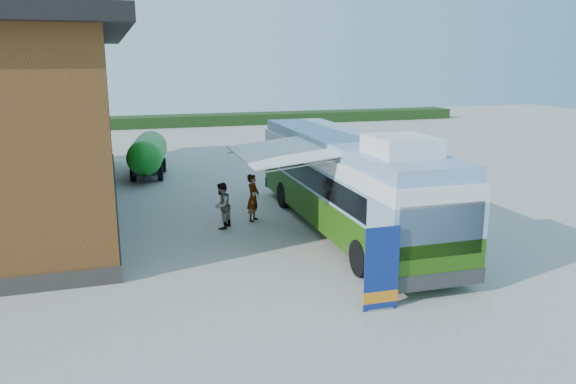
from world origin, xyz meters
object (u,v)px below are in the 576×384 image
object	(u,v)px
picnic_table	(398,236)
person_b	(222,206)
bus	(346,180)
slurry_tanker	(148,153)
person_a	(253,198)
banner	(381,277)

from	to	relation	value
picnic_table	person_b	bearing A→B (deg)	130.28
bus	slurry_tanker	bearing A→B (deg)	117.85
picnic_table	slurry_tanker	bearing A→B (deg)	106.82
person_a	slurry_tanker	bearing A→B (deg)	53.60
person_b	bus	bearing A→B (deg)	104.71
picnic_table	person_a	xyz separation A→B (m)	(-3.52, 5.03, 0.37)
bus	slurry_tanker	world-z (taller)	bus
banner	slurry_tanker	bearing A→B (deg)	104.20
bus	picnic_table	xyz separation A→B (m)	(0.64, -2.76, -1.35)
bus	picnic_table	size ratio (longest dim) A/B	8.99
person_a	person_b	size ratio (longest dim) A/B	1.07
bus	person_b	distance (m)	4.65
bus	picnic_table	world-z (taller)	bus
banner	picnic_table	xyz separation A→B (m)	(2.45, 3.68, -0.33)
person_b	slurry_tanker	bearing A→B (deg)	-133.74
banner	person_b	distance (m)	8.44
bus	slurry_tanker	size ratio (longest dim) A/B	2.20
picnic_table	person_b	distance (m)	6.57
banner	person_b	size ratio (longest dim) A/B	1.25
bus	picnic_table	distance (m)	3.14
picnic_table	person_b	xyz separation A→B (m)	(-4.87, 4.41, 0.31)
picnic_table	bus	bearing A→B (deg)	95.46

